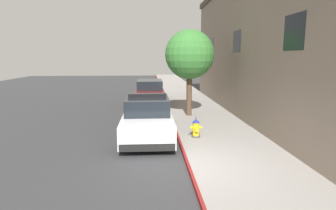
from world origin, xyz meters
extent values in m
cube|color=#353538|center=(-4.37, 10.00, -0.10)|extent=(31.63, 60.00, 0.20)
cube|color=gray|center=(1.63, 10.00, 0.07)|extent=(3.25, 60.00, 0.14)
cube|color=maroon|center=(-0.04, 10.00, 0.07)|extent=(0.08, 60.00, 0.14)
cube|color=gray|center=(6.53, 6.75, 3.50)|extent=(6.57, 20.40, 7.00)
cube|color=black|center=(3.28, 1.03, 3.85)|extent=(0.06, 1.30, 1.10)
cube|color=black|center=(3.28, 6.75, 3.85)|extent=(0.06, 1.30, 1.10)
cube|color=black|center=(3.28, 12.46, 3.85)|extent=(0.06, 1.30, 1.10)
cube|color=white|center=(-1.20, 3.42, 0.58)|extent=(1.84, 4.80, 0.76)
cube|color=black|center=(-1.20, 3.57, 1.26)|extent=(1.64, 2.50, 0.60)
cube|color=black|center=(-1.20, 1.08, 0.32)|extent=(1.76, 0.16, 0.24)
cube|color=black|center=(-1.20, 5.76, 0.32)|extent=(1.76, 0.16, 0.24)
cylinder|color=black|center=(-2.06, 5.12, 0.32)|extent=(0.22, 0.64, 0.64)
cylinder|color=black|center=(-0.34, 5.12, 0.32)|extent=(0.22, 0.64, 0.64)
cylinder|color=black|center=(-2.06, 1.72, 0.32)|extent=(0.22, 0.64, 0.64)
cylinder|color=black|center=(-0.34, 1.72, 0.32)|extent=(0.22, 0.64, 0.64)
cube|color=black|center=(-1.20, 3.52, 1.62)|extent=(1.48, 0.20, 0.12)
cube|color=red|center=(-1.55, 3.52, 1.62)|extent=(0.44, 0.18, 0.11)
cube|color=#1E33E0|center=(-0.85, 3.52, 1.62)|extent=(0.44, 0.18, 0.11)
cube|color=maroon|center=(-1.09, 11.46, 0.58)|extent=(1.84, 4.80, 0.76)
cube|color=black|center=(-1.09, 11.61, 1.26)|extent=(1.64, 2.50, 0.60)
cube|color=black|center=(-1.09, 9.12, 0.32)|extent=(1.76, 0.16, 0.24)
cube|color=black|center=(-1.09, 13.80, 0.32)|extent=(1.76, 0.16, 0.24)
cylinder|color=black|center=(-1.95, 13.16, 0.32)|extent=(0.22, 0.64, 0.64)
cylinder|color=black|center=(-0.23, 13.16, 0.32)|extent=(0.22, 0.64, 0.64)
cylinder|color=black|center=(-1.95, 9.76, 0.32)|extent=(0.22, 0.64, 0.64)
cylinder|color=black|center=(-0.23, 9.76, 0.32)|extent=(0.22, 0.64, 0.64)
cylinder|color=#4C4C51|center=(0.61, 2.76, 0.17)|extent=(0.32, 0.32, 0.06)
cylinder|color=yellow|center=(0.61, 2.76, 0.45)|extent=(0.24, 0.24, 0.50)
cone|color=navy|center=(0.61, 2.76, 0.77)|extent=(0.28, 0.28, 0.14)
cylinder|color=#4C4C51|center=(0.61, 2.76, 0.87)|extent=(0.05, 0.05, 0.06)
cylinder|color=yellow|center=(0.44, 2.76, 0.51)|extent=(0.10, 0.10, 0.10)
cylinder|color=yellow|center=(0.78, 2.76, 0.51)|extent=(0.10, 0.10, 0.10)
cylinder|color=yellow|center=(0.61, 2.58, 0.46)|extent=(0.13, 0.12, 0.13)
cylinder|color=brown|center=(0.90, 6.82, 1.25)|extent=(0.28, 0.28, 2.23)
sphere|color=#387A33|center=(0.90, 6.82, 3.22)|extent=(2.45, 2.45, 2.45)
camera|label=1|loc=(-1.11, -7.58, 3.13)|focal=30.70mm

